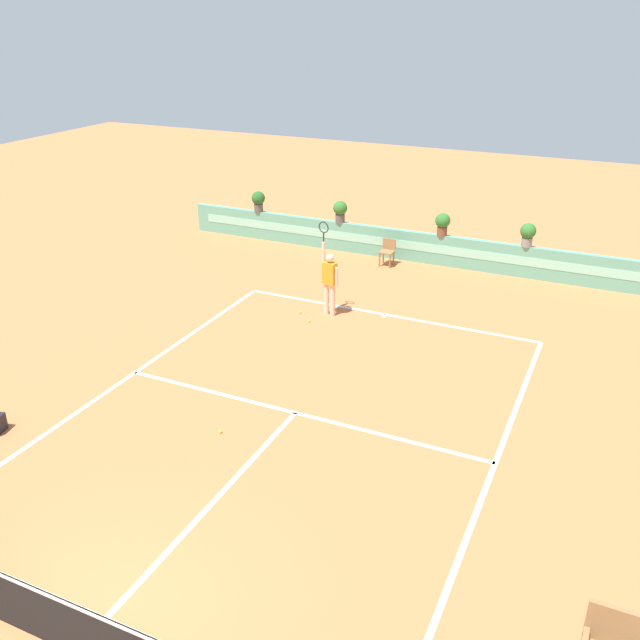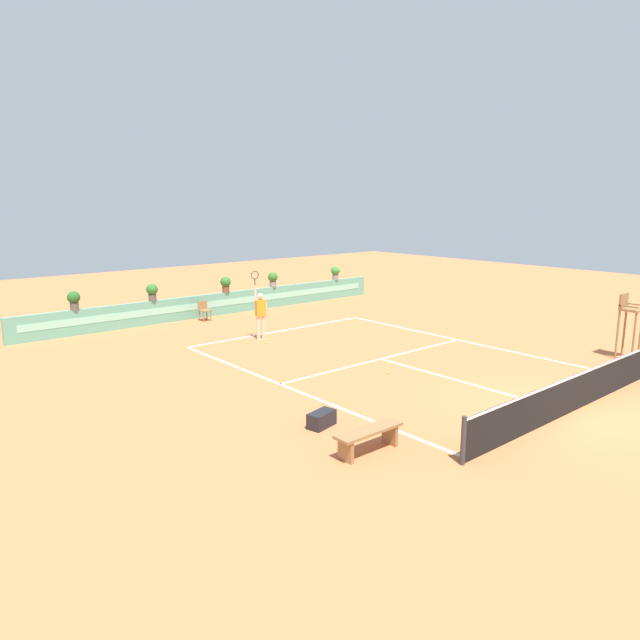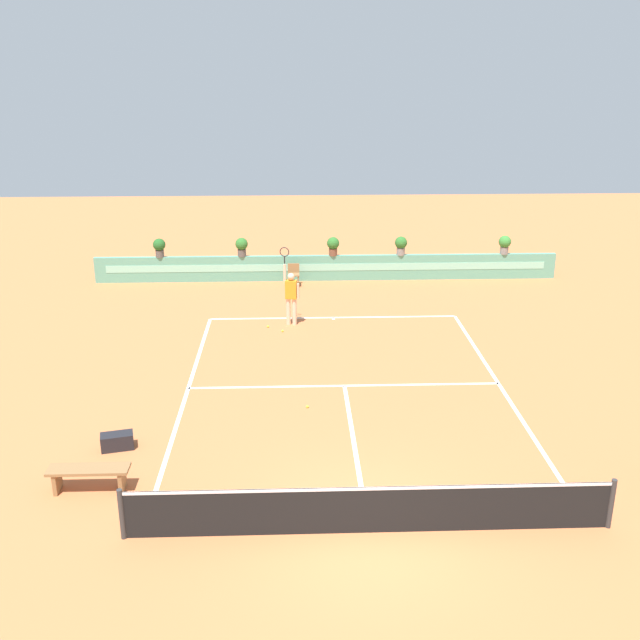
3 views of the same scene
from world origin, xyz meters
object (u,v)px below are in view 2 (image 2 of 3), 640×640
tennis_ball_mid_court (265,343)px  potted_plant_left (152,291)px  potted_plant_right (273,278)px  potted_plant_centre (226,283)px  ball_kid_chair (204,310)px  tennis_ball_near_baseline (388,372)px  bench_courtside (369,435)px  tennis_player (260,312)px  tennis_ball_by_sideline (248,343)px  gear_bag (322,419)px  potted_plant_far_right (335,272)px  potted_plant_far_left (74,299)px  umpire_chair (629,318)px

tennis_ball_mid_court → potted_plant_left: (-1.62, 5.82, 1.38)m
tennis_ball_mid_court → potted_plant_right: (4.56, 5.82, 1.38)m
potted_plant_left → potted_plant_centre: size_ratio=1.00×
ball_kid_chair → tennis_ball_near_baseline: size_ratio=12.50×
ball_kid_chair → bench_courtside: bearing=-106.2°
tennis_player → tennis_ball_near_baseline: size_ratio=38.01×
tennis_ball_by_sideline → tennis_ball_mid_court: bearing=-42.4°
tennis_ball_mid_court → potted_plant_right: size_ratio=0.09×
ball_kid_chair → gear_bag: 13.01m
potted_plant_far_right → tennis_ball_by_sideline: bearing=-149.4°
ball_kid_chair → bench_courtside: size_ratio=0.53×
potted_plant_right → gear_bag: bearing=-121.7°
bench_courtside → tennis_ball_by_sideline: size_ratio=23.53×
potted_plant_far_left → potted_plant_centre: (6.69, 0.00, 0.00)m
gear_bag → tennis_ball_near_baseline: 4.63m
tennis_player → tennis_ball_by_sideline: size_ratio=38.01×
potted_plant_far_left → potted_plant_right: same height
potted_plant_left → potted_plant_right: size_ratio=1.00×
tennis_ball_mid_court → umpire_chair: bearing=-49.8°
tennis_ball_by_sideline → potted_plant_right: bearing=46.9°
umpire_chair → potted_plant_left: (-9.47, 15.13, 0.07)m
bench_courtside → potted_plant_centre: (5.64, 14.80, 1.04)m
tennis_player → tennis_ball_by_sideline: bearing=-161.7°
potted_plant_far_right → potted_plant_right: (-4.07, 0.00, 0.00)m
umpire_chair → potted_plant_far_left: bearing=129.9°
tennis_player → potted_plant_right: bearing=50.2°
ball_kid_chair → potted_plant_far_right: 8.34m
umpire_chair → ball_kid_chair: umpire_chair is taller
potted_plant_centre → potted_plant_right: 2.64m
potted_plant_far_left → ball_kid_chair: bearing=-8.1°
tennis_ball_by_sideline → potted_plant_far_left: 7.03m
potted_plant_far_left → potted_plant_far_right: 13.40m
umpire_chair → gear_bag: size_ratio=3.06×
potted_plant_right → umpire_chair: bearing=-77.7°
tennis_ball_near_baseline → tennis_player: bearing=93.7°
tennis_ball_near_baseline → potted_plant_centre: (1.24, 11.26, 1.38)m
umpire_chair → tennis_ball_mid_court: size_ratio=31.47×
ball_kid_chair → potted_plant_right: bearing=9.9°
tennis_player → potted_plant_centre: bearing=72.4°
bench_courtside → gear_bag: size_ratio=2.29×
bench_courtside → potted_plant_far_left: size_ratio=2.21×
potted_plant_left → potted_plant_right: 6.18m
potted_plant_left → potted_plant_far_right: size_ratio=1.00×
gear_bag → potted_plant_far_left: (-1.21, 13.13, 1.23)m
bench_courtside → tennis_ball_near_baseline: (4.40, 3.54, -0.34)m
potted_plant_far_right → potted_plant_right: 4.07m
gear_bag → bench_courtside: bearing=-95.6°
potted_plant_left → tennis_ball_near_baseline: bearing=-78.5°
potted_plant_centre → tennis_ball_mid_court: bearing=-108.2°
ball_kid_chair → tennis_ball_mid_court: 5.12m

